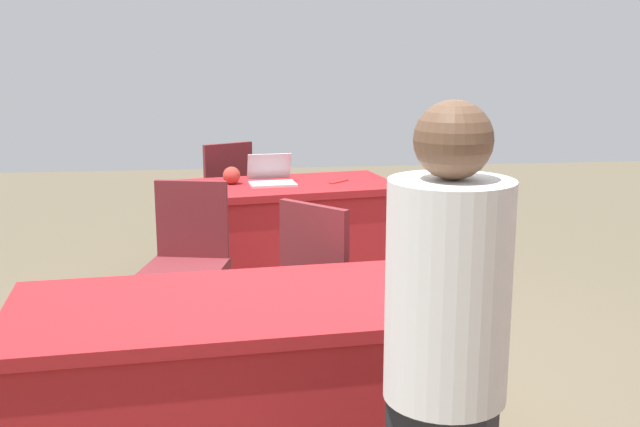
{
  "coord_description": "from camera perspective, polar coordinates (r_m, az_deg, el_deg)",
  "views": [
    {
      "loc": [
        0.5,
        3.69,
        1.74
      ],
      "look_at": [
        0.06,
        -0.09,
        0.9
      ],
      "focal_mm": 43.72,
      "sensor_mm": 36.0,
      "label": 1
    }
  ],
  "objects": [
    {
      "name": "ground_plane",
      "position": [
        4.11,
        1.05,
        -12.59
      ],
      "size": [
        14.4,
        14.4,
        0.0
      ],
      "primitive_type": "plane",
      "color": "brown"
    },
    {
      "name": "table_foreground",
      "position": [
        5.6,
        -2.9,
        -1.62
      ],
      "size": [
        1.72,
        1.06,
        0.76
      ],
      "rotation": [
        0.0,
        0.0,
        0.17
      ],
      "color": "#AD1E23",
      "rests_on": "ground"
    },
    {
      "name": "table_mid_right",
      "position": [
        3.2,
        -6.82,
        -12.78
      ],
      "size": [
        1.73,
        1.0,
        0.76
      ],
      "rotation": [
        0.0,
        0.0,
        0.09
      ],
      "color": "#AD1E23",
      "rests_on": "ground"
    },
    {
      "name": "chair_near_front",
      "position": [
        6.39,
        -7.21,
        1.62
      ],
      "size": [
        0.59,
        0.59,
        0.96
      ],
      "rotation": [
        0.0,
        0.0,
        3.62
      ],
      "color": "#9E9993",
      "rests_on": "ground"
    },
    {
      "name": "chair_tucked_left",
      "position": [
        4.48,
        -9.69,
        -3.05
      ],
      "size": [
        0.52,
        0.52,
        0.97
      ],
      "rotation": [
        0.0,
        0.0,
        -0.22
      ],
      "color": "#9E9993",
      "rests_on": "ground"
    },
    {
      "name": "chair_aisle",
      "position": [
        3.95,
        0.76,
        -4.86
      ],
      "size": [
        0.62,
        0.62,
        0.98
      ],
      "rotation": [
        0.0,
        0.0,
        2.31
      ],
      "color": "#9E9993",
      "rests_on": "ground"
    },
    {
      "name": "person_organiser",
      "position": [
        2.21,
        9.16,
        -10.46
      ],
      "size": [
        0.47,
        0.47,
        1.6
      ],
      "rotation": [
        0.0,
        0.0,
        5.74
      ],
      "color": "#26262D",
      "rests_on": "ground"
    },
    {
      "name": "laptop_silver",
      "position": [
        5.52,
        -3.57,
        2.58
      ],
      "size": [
        0.35,
        0.32,
        0.21
      ],
      "rotation": [
        0.0,
        0.0,
        0.11
      ],
      "color": "silver",
      "rests_on": "table_foreground"
    },
    {
      "name": "yarn_ball",
      "position": [
        5.53,
        -6.49,
        2.79
      ],
      "size": [
        0.12,
        0.12,
        0.12
      ],
      "primitive_type": "sphere",
      "color": "#B2382D",
      "rests_on": "table_foreground"
    },
    {
      "name": "scissors_red",
      "position": [
        5.59,
        1.38,
        2.35
      ],
      "size": [
        0.16,
        0.15,
        0.01
      ],
      "primitive_type": "cube",
      "rotation": [
        0.0,
        0.0,
        0.75
      ],
      "color": "red",
      "rests_on": "table_foreground"
    }
  ]
}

